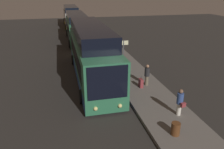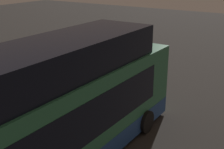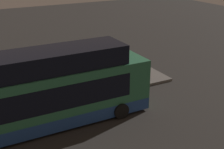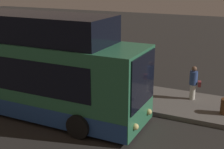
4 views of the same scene
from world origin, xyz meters
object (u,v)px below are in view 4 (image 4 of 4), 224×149
Objects in this scene: passenger_boarding at (108,71)px; passenger_waiting at (194,82)px; sign_post at (36,52)px; bus_lead at (11,66)px; suitcase at (107,85)px.

passenger_boarding is 4.29m from passenger_waiting.
passenger_boarding is at bearing 9.57° from sign_post.
bus_lead is 4.66m from suitcase.
passenger_boarding is at bearing 50.91° from bus_lead.
sign_post is at bearing -165.99° from passenger_boarding.
suitcase is (3.20, 3.08, -1.38)m from bus_lead.
bus_lead reaches higher than passenger_boarding.
suitcase is 4.41m from sign_post.
passenger_boarding is 0.62× the size of sign_post.
passenger_boarding is at bearing 115.37° from suitcase.
sign_post is (-1.01, 2.96, -0.08)m from bus_lead.
passenger_waiting reaches higher than passenger_boarding.
passenger_boarding reaches higher than suitcase.
passenger_waiting is at bearing 6.20° from sign_post.
sign_post reaches higher than suitcase.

